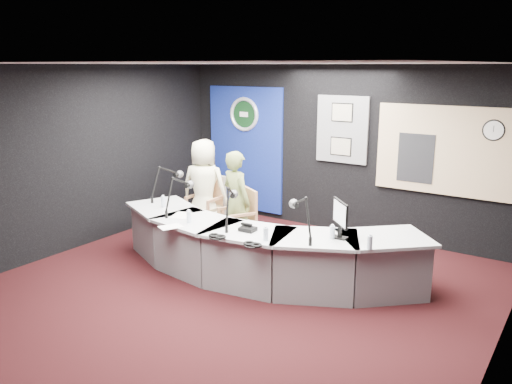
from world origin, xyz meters
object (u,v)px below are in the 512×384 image
Objects in this scene: armchair_left at (205,205)px; person_man at (204,187)px; person_woman at (236,202)px; armchair_right at (237,218)px; broadcast_desk at (255,250)px.

armchair_left is 0.31m from person_man.
armchair_left is at bearing -4.71° from person_woman.
armchair_right is 1.05m from person_man.
armchair_left is (-1.72, 1.03, 0.12)m from broadcast_desk.
person_man reaches higher than broadcast_desk.
person_man is (0.00, 0.00, 0.31)m from armchair_left.
person_man is (-1.72, 1.03, 0.43)m from broadcast_desk.
armchair_left reaches higher than broadcast_desk.
person_man is at bearing -4.71° from person_woman.
broadcast_desk is at bearing 156.93° from person_woman.
broadcast_desk is 1.03m from armchair_right.
person_woman is at bearing 139.91° from broadcast_desk.
person_woman is (0.00, 0.00, 0.26)m from armchair_right.
armchair_right is at bearing 140.26° from person_man.
person_man is at bearing 149.06° from broadcast_desk.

